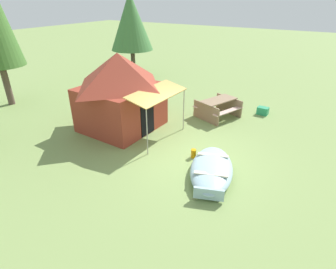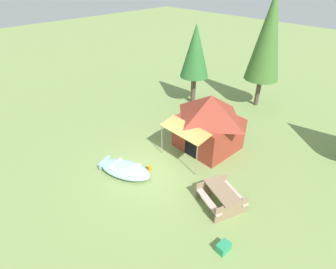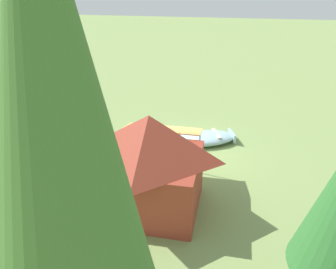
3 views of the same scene
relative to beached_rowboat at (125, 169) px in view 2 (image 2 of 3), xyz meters
The scene contains 8 objects.
ground_plane 1.28m from the beached_rowboat, 55.31° to the left, with size 80.00×80.00×0.00m, color #7B9451.
beached_rowboat is the anchor object (origin of this frame).
canvas_cabin_tent 4.73m from the beached_rowboat, 74.04° to the left, with size 3.05×3.66×2.91m.
picnic_table 4.47m from the beached_rowboat, 20.24° to the left, with size 2.02×1.92×0.79m.
cooler_box 5.50m from the beached_rowboat, ahead, with size 0.46×0.33×0.33m, color #28935F.
fuel_can 1.11m from the beached_rowboat, 54.85° to the left, with size 0.16×0.16×0.29m, color orange.
pine_tree_back_left 11.51m from the beached_rowboat, 87.61° to the left, with size 2.13×2.13×7.24m.
pine_tree_far_center 8.98m from the beached_rowboat, 109.61° to the left, with size 1.85×1.85×5.19m.
Camera 2 is at (7.51, -6.36, 8.18)m, focal length 29.07 mm.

